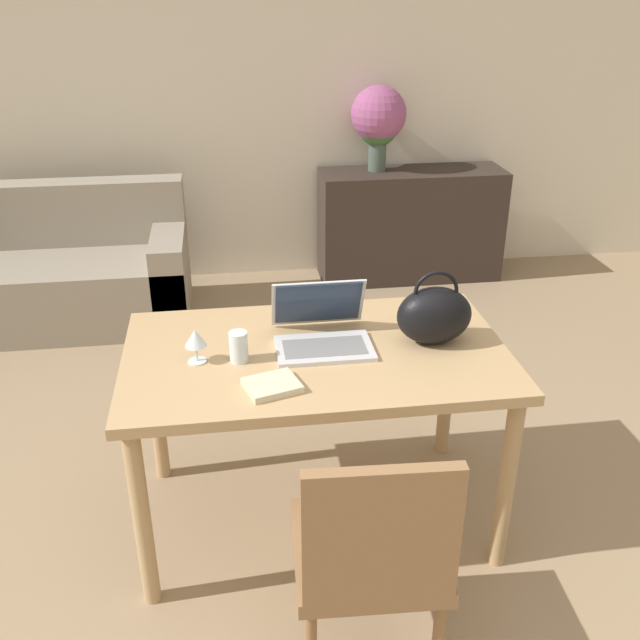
% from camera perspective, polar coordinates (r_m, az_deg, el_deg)
% --- Properties ---
extents(wall_back, '(10.00, 0.06, 2.70)m').
position_cam_1_polar(wall_back, '(4.97, -6.53, 18.53)').
color(wall_back, beige).
rests_on(wall_back, ground_plane).
extents(dining_table, '(1.38, 0.82, 0.76)m').
position_cam_1_polar(dining_table, '(2.62, -0.32, -4.17)').
color(dining_table, tan).
rests_on(dining_table, ground_plane).
extents(chair, '(0.46, 0.46, 0.88)m').
position_cam_1_polar(chair, '(2.14, 4.17, -17.99)').
color(chair, olive).
rests_on(chair, ground_plane).
extents(couch, '(1.57, 0.76, 0.82)m').
position_cam_1_polar(couch, '(4.73, -20.10, 3.36)').
color(couch, gray).
rests_on(couch, ground_plane).
extents(sideboard, '(1.27, 0.40, 0.77)m').
position_cam_1_polar(sideboard, '(5.10, 7.22, 7.55)').
color(sideboard, '#332823').
rests_on(sideboard, ground_plane).
extents(laptop, '(0.35, 0.33, 0.22)m').
position_cam_1_polar(laptop, '(2.61, 0.11, -0.52)').
color(laptop, silver).
rests_on(laptop, dining_table).
extents(drinking_glass, '(0.07, 0.07, 0.11)m').
position_cam_1_polar(drinking_glass, '(2.49, -6.53, -2.13)').
color(drinking_glass, silver).
rests_on(drinking_glass, dining_table).
extents(wine_glass, '(0.08, 0.08, 0.13)m').
position_cam_1_polar(wine_glass, '(2.49, -9.94, -1.55)').
color(wine_glass, silver).
rests_on(wine_glass, dining_table).
extents(handbag, '(0.28, 0.18, 0.28)m').
position_cam_1_polar(handbag, '(2.61, 9.13, 0.43)').
color(handbag, black).
rests_on(handbag, dining_table).
extents(flower_vase, '(0.37, 0.37, 0.56)m').
position_cam_1_polar(flower_vase, '(4.90, 4.70, 15.74)').
color(flower_vase, '#47564C').
rests_on(flower_vase, sideboard).
extents(book, '(0.20, 0.19, 0.02)m').
position_cam_1_polar(book, '(2.34, -3.85, -5.25)').
color(book, beige).
rests_on(book, dining_table).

